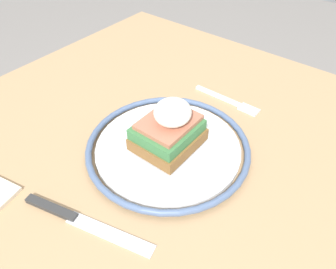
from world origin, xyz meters
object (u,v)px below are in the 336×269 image
object	(u,v)px
sandwich	(169,128)
knife	(76,219)
fork	(229,101)
plate	(168,147)

from	to	relation	value
sandwich	knife	world-z (taller)	sandwich
sandwich	fork	size ratio (longest dim) A/B	0.70
knife	plate	bearing A→B (deg)	175.26
plate	knife	world-z (taller)	plate
plate	fork	distance (m)	0.17
plate	sandwich	xyz separation A→B (m)	(-0.00, 0.00, 0.04)
plate	sandwich	world-z (taller)	sandwich
fork	knife	xyz separation A→B (m)	(0.35, -0.02, 0.00)
fork	knife	size ratio (longest dim) A/B	0.73
plate	fork	world-z (taller)	plate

